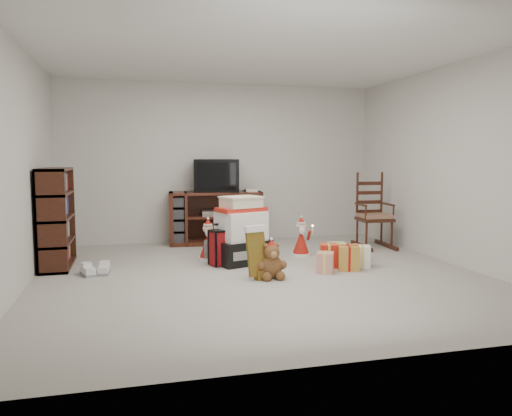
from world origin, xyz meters
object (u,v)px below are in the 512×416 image
(santa_figurine, at_px, (301,241))
(mrs_claus_figurine, at_px, (208,244))
(teddy_bear, at_px, (271,263))
(crt_television, at_px, (217,176))
(sneaker_pair, at_px, (96,270))
(bookshelf, at_px, (57,219))
(tv_stand, at_px, (216,218))
(red_suitcase, at_px, (224,247))
(rocking_chair, at_px, (373,220))
(gift_pile, at_px, (241,235))
(gift_cluster, at_px, (342,256))

(santa_figurine, xyz_separation_m, mrs_claus_figurine, (-1.27, 0.05, 0.00))
(teddy_bear, xyz_separation_m, crt_television, (-0.18, 2.38, 0.89))
(sneaker_pair, bearing_deg, bookshelf, 119.72)
(tv_stand, xyz_separation_m, santa_figurine, (0.97, -1.25, -0.20))
(santa_figurine, bearing_deg, red_suitcase, -163.69)
(tv_stand, height_order, rocking_chair, rocking_chair)
(gift_pile, height_order, sneaker_pair, gift_pile)
(tv_stand, height_order, santa_figurine, tv_stand)
(red_suitcase, bearing_deg, crt_television, 63.26)
(crt_television, bearing_deg, bookshelf, -141.29)
(bookshelf, bearing_deg, sneaker_pair, -50.30)
(bookshelf, xyz_separation_m, mrs_claus_figurine, (1.86, -0.06, -0.37))
(gift_pile, bearing_deg, rocking_chair, -2.71)
(red_suitcase, distance_m, crt_television, 1.79)
(bookshelf, bearing_deg, santa_figurine, -1.98)
(bookshelf, bearing_deg, tv_stand, 27.78)
(sneaker_pair, relative_size, gift_cluster, 0.35)
(mrs_claus_figurine, height_order, gift_cluster, mrs_claus_figurine)
(bookshelf, xyz_separation_m, red_suitcase, (2.00, -0.44, -0.36))
(teddy_bear, bearing_deg, santa_figurine, 56.47)
(santa_figurine, distance_m, sneaker_pair, 2.70)
(tv_stand, xyz_separation_m, sneaker_pair, (-1.69, -1.72, -0.36))
(teddy_bear, relative_size, mrs_claus_figurine, 0.72)
(red_suitcase, xyz_separation_m, santa_figurine, (1.13, 0.33, -0.02))
(tv_stand, relative_size, santa_figurine, 2.72)
(gift_cluster, xyz_separation_m, crt_television, (-1.22, 1.95, 0.94))
(tv_stand, height_order, mrs_claus_figurine, tv_stand)
(bookshelf, distance_m, crt_television, 2.51)
(tv_stand, xyz_separation_m, gift_cluster, (1.25, -1.96, -0.29))
(crt_television, bearing_deg, sneaker_pair, -123.70)
(mrs_claus_figurine, relative_size, crt_television, 0.72)
(bookshelf, relative_size, mrs_claus_figurine, 2.22)
(gift_pile, xyz_separation_m, gift_cluster, (1.18, -0.43, -0.25))
(bookshelf, relative_size, gift_cluster, 1.19)
(red_suitcase, relative_size, sneaker_pair, 1.50)
(red_suitcase, height_order, sneaker_pair, red_suitcase)
(rocking_chair, height_order, gift_cluster, rocking_chair)
(mrs_claus_figurine, bearing_deg, gift_pile, -40.88)
(red_suitcase, distance_m, mrs_claus_figurine, 0.40)
(tv_stand, height_order, red_suitcase, tv_stand)
(rocking_chair, relative_size, mrs_claus_figurine, 2.13)
(santa_figurine, relative_size, crt_television, 0.70)
(rocking_chair, xyz_separation_m, sneaker_pair, (-3.92, -0.86, -0.35))
(rocking_chair, bearing_deg, gift_cluster, -127.77)
(bookshelf, relative_size, santa_figurine, 2.26)
(bookshelf, relative_size, rocking_chair, 1.04)
(teddy_bear, bearing_deg, red_suitcase, 114.73)
(red_suitcase, bearing_deg, gift_cluster, -34.96)
(red_suitcase, bearing_deg, santa_figurine, -3.60)
(rocking_chair, height_order, mrs_claus_figurine, rocking_chair)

